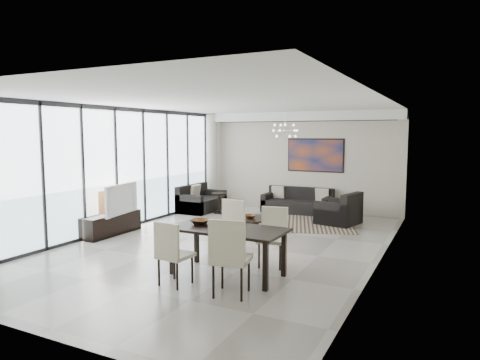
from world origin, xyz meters
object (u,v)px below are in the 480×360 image
Objects in this scene: coffee_table at (249,224)px; television at (117,199)px; dining_table at (228,233)px; sofa_main at (298,204)px; tv_console at (111,224)px.

coffee_table is 3.05m from television.
television is 0.63× the size of dining_table.
sofa_main is at bearing 86.67° from coffee_table.
coffee_table is at bearing 108.62° from dining_table.
television is at bearing 10.09° from tv_console.
television is at bearing -121.46° from sofa_main.
coffee_table is 0.53× the size of dining_table.
television is at bearing -148.77° from coffee_table.
dining_table is (0.80, -5.77, 0.45)m from sofa_main.
tv_console is at bearing 160.69° from dining_table.
dining_table is at bearing -19.31° from tv_console.
tv_console is (-2.71, -1.58, 0.04)m from coffee_table.
tv_console is at bearing -149.84° from coffee_table.
coffee_table is 3.06m from dining_table.
sofa_main is 5.25m from television.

